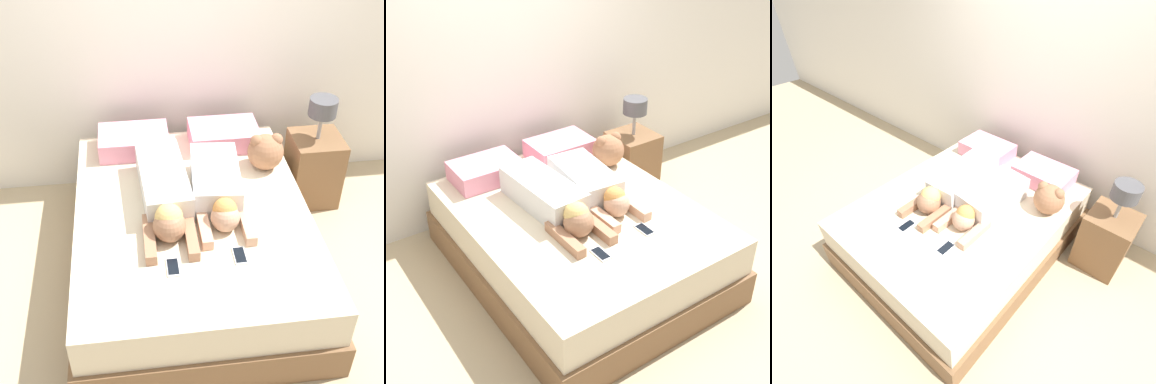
# 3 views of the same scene
# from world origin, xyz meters

# --- Properties ---
(ground_plane) EXTENTS (12.00, 12.00, 0.00)m
(ground_plane) POSITION_xyz_m (0.00, 0.00, 0.00)
(ground_plane) COLOR tan
(wall_back) EXTENTS (12.00, 0.06, 2.60)m
(wall_back) POSITION_xyz_m (0.00, 1.18, 1.30)
(wall_back) COLOR white
(wall_back) RESTS_ON ground_plane
(bed) EXTENTS (1.62, 2.06, 0.54)m
(bed) POSITION_xyz_m (0.00, 0.00, 0.27)
(bed) COLOR brown
(bed) RESTS_ON ground_plane
(pillow_head_left) EXTENTS (0.53, 0.37, 0.15)m
(pillow_head_left) POSITION_xyz_m (-0.35, 0.79, 0.62)
(pillow_head_left) COLOR pink
(pillow_head_left) RESTS_ON bed
(pillow_head_right) EXTENTS (0.53, 0.37, 0.15)m
(pillow_head_right) POSITION_xyz_m (0.35, 0.79, 0.62)
(pillow_head_right) COLOR pink
(pillow_head_right) RESTS_ON bed
(person_left) EXTENTS (0.34, 1.06, 0.24)m
(person_left) POSITION_xyz_m (-0.17, 0.07, 0.65)
(person_left) COLOR silver
(person_left) RESTS_ON bed
(person_right) EXTENTS (0.38, 0.91, 0.22)m
(person_right) POSITION_xyz_m (0.18, 0.08, 0.64)
(person_right) COLOR silver
(person_right) RESTS_ON bed
(cell_phone_left) EXTENTS (0.08, 0.15, 0.01)m
(cell_phone_left) POSITION_xyz_m (-0.18, -0.52, 0.55)
(cell_phone_left) COLOR silver
(cell_phone_left) RESTS_ON bed
(cell_phone_right) EXTENTS (0.08, 0.15, 0.01)m
(cell_phone_right) POSITION_xyz_m (0.23, -0.48, 0.55)
(cell_phone_right) COLOR silver
(cell_phone_right) RESTS_ON bed
(plush_toy) EXTENTS (0.27, 0.27, 0.28)m
(plush_toy) POSITION_xyz_m (0.60, 0.43, 0.68)
(plush_toy) COLOR #996647
(plush_toy) RESTS_ON bed
(nightstand) EXTENTS (0.40, 0.40, 0.94)m
(nightstand) POSITION_xyz_m (1.09, 0.69, 0.33)
(nightstand) COLOR brown
(nightstand) RESTS_ON ground_plane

